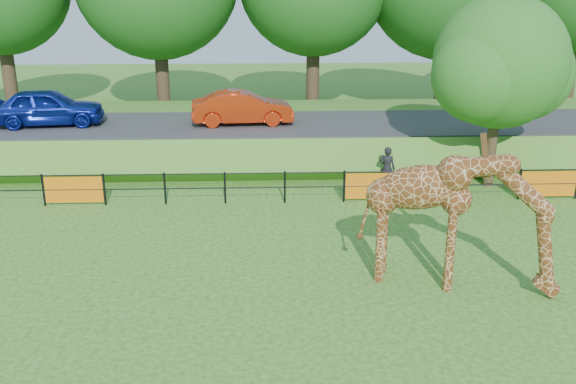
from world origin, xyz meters
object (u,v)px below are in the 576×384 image
(car_red, at_px, (243,108))
(car_blue, at_px, (47,107))
(tree_east, at_px, (502,67))
(giraffe, at_px, (459,220))
(visitor, at_px, (387,168))

(car_red, bearing_deg, car_blue, 85.30)
(car_blue, relative_size, tree_east, 0.66)
(tree_east, bearing_deg, car_red, 155.04)
(giraffe, height_order, car_blue, giraffe)
(giraffe, height_order, visitor, giraffe)
(car_blue, distance_m, car_red, 8.00)
(giraffe, xyz_separation_m, tree_east, (3.64, 7.94, 2.56))
(car_blue, distance_m, visitor, 14.09)
(visitor, bearing_deg, car_red, -17.44)
(visitor, xyz_separation_m, tree_east, (3.90, 0.32, 3.50))
(car_blue, height_order, visitor, car_blue)
(giraffe, distance_m, car_red, 13.38)
(car_red, relative_size, tree_east, 0.62)
(tree_east, bearing_deg, visitor, -175.26)
(giraffe, bearing_deg, car_red, 133.12)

